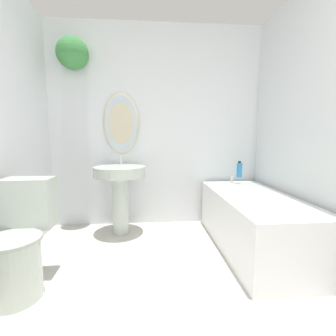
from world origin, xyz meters
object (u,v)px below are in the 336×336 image
Objects in this scene: pedestal_sink at (120,184)px; shampoo_bottle at (239,170)px; bathtub at (254,221)px; toilet at (19,243)px.

pedestal_sink is 1.40m from shampoo_bottle.
bathtub is 0.72m from shampoo_bottle.
shampoo_bottle is (1.98, 1.07, 0.35)m from toilet.
shampoo_bottle is (0.06, 0.59, 0.42)m from bathtub.
shampoo_bottle reaches higher than bathtub.
bathtub is (1.92, 0.49, -0.07)m from toilet.
shampoo_bottle is at bearing 28.47° from toilet.
pedestal_sink is 0.57× the size of bathtub.
pedestal_sink is 1.44m from bathtub.
bathtub is at bearing 14.27° from toilet.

